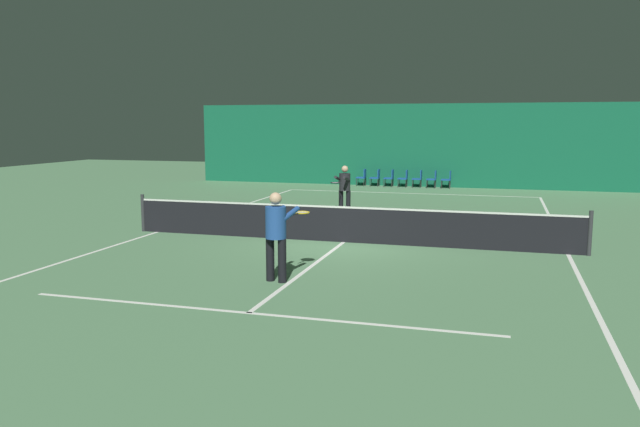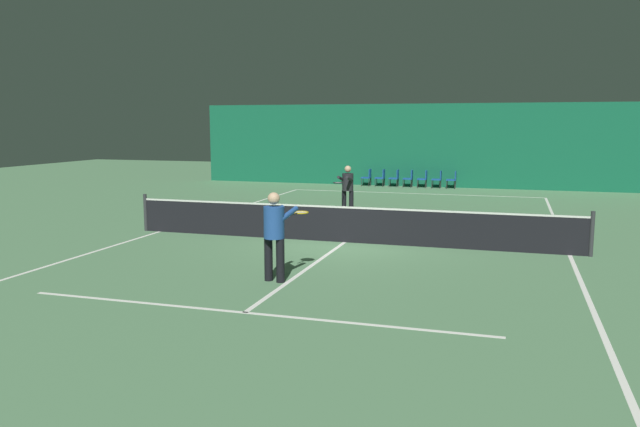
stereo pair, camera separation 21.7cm
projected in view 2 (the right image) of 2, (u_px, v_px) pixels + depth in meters
ground_plane at (345, 242)px, 16.31m from camera, size 60.00×60.00×0.00m
backdrop_curtain at (425, 145)px, 30.27m from camera, size 23.00×0.12×4.02m
court_line_baseline_far at (414, 193)px, 27.56m from camera, size 11.00×0.10×0.00m
court_line_service_far at (391, 210)px, 22.36m from camera, size 8.25×0.10×0.00m
court_line_service_near at (245, 313)px, 10.26m from camera, size 8.25×0.10×0.00m
court_line_sideline_left at (160, 231)px, 17.91m from camera, size 0.10×23.80×0.00m
court_line_sideline_right at (570, 255)px, 14.70m from camera, size 0.10×23.80×0.00m
court_line_centre at (345, 242)px, 16.31m from camera, size 0.10×12.80×0.00m
tennis_net at (345, 223)px, 16.24m from camera, size 12.00×0.10×1.07m
player_near at (275, 230)px, 12.18m from camera, size 0.64×1.44×1.77m
player_far at (347, 186)px, 21.11m from camera, size 0.46×1.37×1.66m
courtside_chair_0 at (368, 176)px, 30.75m from camera, size 0.44×0.44×0.84m
courtside_chair_1 at (381, 177)px, 30.55m from camera, size 0.44×0.44×0.84m
courtside_chair_2 at (395, 177)px, 30.35m from camera, size 0.44×0.44×0.84m
courtside_chair_3 at (409, 177)px, 30.15m from camera, size 0.44×0.44×0.84m
courtside_chair_4 at (424, 178)px, 29.95m from camera, size 0.44×0.44×0.84m
courtside_chair_5 at (438, 178)px, 29.75m from camera, size 0.44×0.44×0.84m
courtside_chair_6 at (453, 178)px, 29.54m from camera, size 0.44×0.44×0.84m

